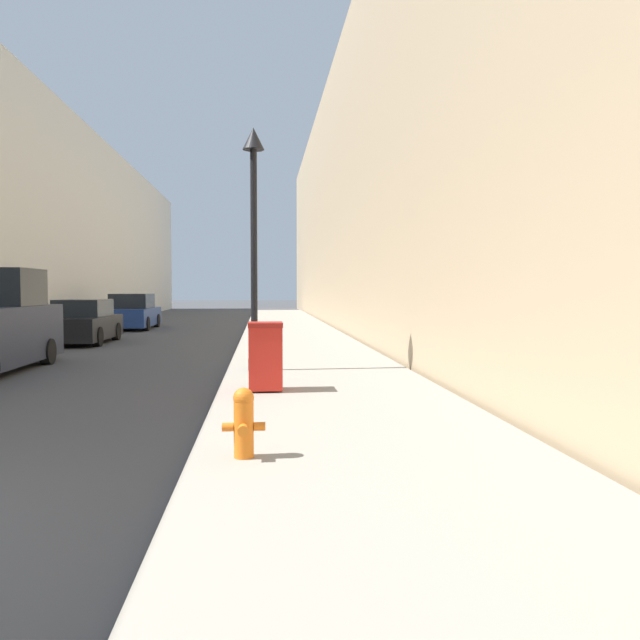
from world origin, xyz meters
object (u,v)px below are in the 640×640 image
at_px(lamppost, 254,213).
at_px(parked_sedan_far, 133,313).
at_px(parked_sedan_near, 84,323).
at_px(fire_hydrant, 244,421).
at_px(trash_bin, 266,356).

distance_m(lamppost, parked_sedan_far, 17.70).
relative_size(parked_sedan_near, parked_sedan_far, 0.92).
height_order(parked_sedan_near, parked_sedan_far, parked_sedan_far).
bearing_deg(fire_hydrant, lamppost, 89.84).
distance_m(trash_bin, lamppost, 3.87).
bearing_deg(parked_sedan_far, trash_bin, -72.26).
xyz_separation_m(lamppost, parked_sedan_near, (-5.97, 8.69, -2.78)).
height_order(trash_bin, parked_sedan_far, parked_sedan_far).
bearing_deg(lamppost, trash_bin, -85.25).
distance_m(trash_bin, parked_sedan_far, 20.13).
relative_size(lamppost, parked_sedan_far, 1.11).
bearing_deg(parked_sedan_near, trash_bin, -61.50).
distance_m(parked_sedan_near, parked_sedan_far, 7.77).
bearing_deg(parked_sedan_far, parked_sedan_near, -90.42).
height_order(trash_bin, lamppost, lamppost).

